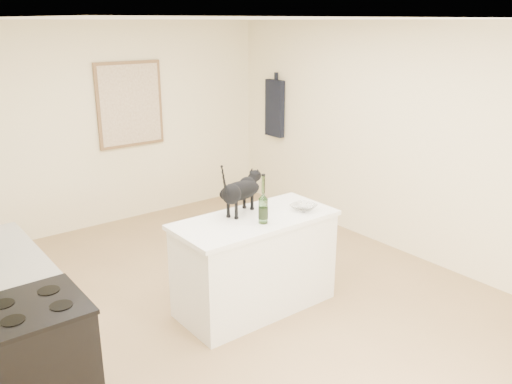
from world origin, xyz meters
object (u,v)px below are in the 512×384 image
at_px(wine_bottle, 263,202).
at_px(glass_bowl, 303,208).
at_px(stove, 41,369).
at_px(black_cat, 240,193).

height_order(wine_bottle, glass_bowl, wine_bottle).
height_order(stove, glass_bowl, glass_bowl).
bearing_deg(glass_bowl, wine_bottle, -177.59).
bearing_deg(black_cat, stove, 173.01).
relative_size(stove, black_cat, 1.60).
height_order(stove, wine_bottle, wine_bottle).
distance_m(black_cat, glass_bowl, 0.62).
xyz_separation_m(black_cat, wine_bottle, (0.02, -0.31, -0.00)).
relative_size(wine_bottle, glass_bowl, 1.70).
distance_m(stove, black_cat, 2.18).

